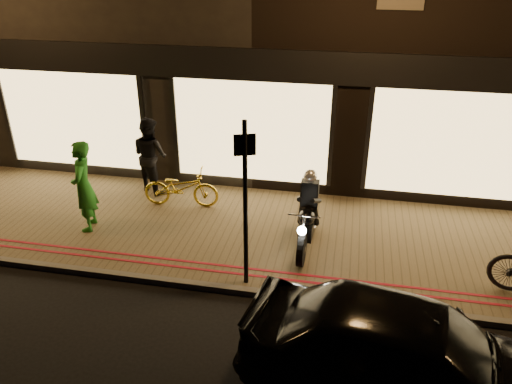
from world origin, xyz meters
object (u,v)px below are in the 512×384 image
bicycle_gold (181,188)px  person_green (84,186)px  motorcycle (307,218)px  parked_car (411,356)px  sign_post (245,198)px

bicycle_gold → person_green: 2.14m
bicycle_gold → person_green: (-1.59, -1.34, 0.52)m
motorcycle → parked_car: motorcycle is taller
motorcycle → bicycle_gold: (-2.98, 1.13, -0.17)m
sign_post → parked_car: sign_post is taller
motorcycle → parked_car: (1.68, -3.40, 0.02)m
person_green → parked_car: person_green is taller
motorcycle → sign_post: 2.00m
person_green → sign_post: bearing=56.1°
sign_post → parked_car: (2.60, -1.97, -1.04)m
motorcycle → sign_post: bearing=-120.9°
motorcycle → bicycle_gold: bearing=161.0°
sign_post → bicycle_gold: 3.51m
person_green → bicycle_gold: bearing=114.7°
bicycle_gold → person_green: bearing=124.6°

